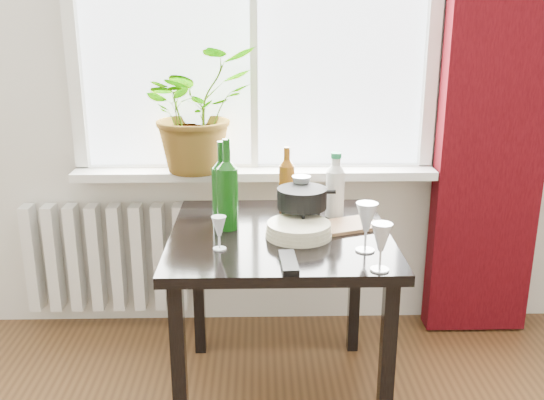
{
  "coord_description": "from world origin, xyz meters",
  "views": [
    {
      "loc": [
        0.02,
        -0.67,
        1.55
      ],
      "look_at": [
        0.07,
        1.55,
        0.87
      ],
      "focal_mm": 40.0,
      "sensor_mm": 36.0,
      "label": 1
    }
  ],
  "objects_px": {
    "wineglass_back_left": "(225,191)",
    "fondue_pot": "(302,207)",
    "wineglass_far_right": "(381,246)",
    "table": "(280,254)",
    "potted_plant": "(196,110)",
    "cutting_board": "(347,225)",
    "wine_bottle_left": "(222,183)",
    "wineglass_back_center": "(301,197)",
    "wineglass_front_left": "(219,233)",
    "tv_remote": "(289,262)",
    "bottle_amber": "(287,177)",
    "cleaning_bottle": "(335,185)",
    "wineglass_front_right": "(366,227)",
    "plate_stack": "(299,230)",
    "radiator": "(107,257)",
    "wine_bottle_right": "(227,184)"
  },
  "relations": [
    {
      "from": "radiator",
      "to": "wineglass_back_left",
      "type": "relative_size",
      "value": 4.37
    },
    {
      "from": "radiator",
      "to": "wineglass_front_right",
      "type": "relative_size",
      "value": 4.32
    },
    {
      "from": "wineglass_far_right",
      "to": "wineglass_front_left",
      "type": "height_order",
      "value": "wineglass_far_right"
    },
    {
      "from": "wine_bottle_left",
      "to": "bottle_amber",
      "type": "bearing_deg",
      "value": 40.31
    },
    {
      "from": "wineglass_back_left",
      "to": "plate_stack",
      "type": "height_order",
      "value": "wineglass_back_left"
    },
    {
      "from": "table",
      "to": "wineglass_back_left",
      "type": "bearing_deg",
      "value": 129.97
    },
    {
      "from": "potted_plant",
      "to": "plate_stack",
      "type": "bearing_deg",
      "value": -54.92
    },
    {
      "from": "wineglass_back_left",
      "to": "wineglass_front_right",
      "type": "bearing_deg",
      "value": -42.09
    },
    {
      "from": "wineglass_back_center",
      "to": "tv_remote",
      "type": "height_order",
      "value": "wineglass_back_center"
    },
    {
      "from": "cleaning_bottle",
      "to": "wineglass_far_right",
      "type": "relative_size",
      "value": 1.61
    },
    {
      "from": "radiator",
      "to": "fondue_pot",
      "type": "xyz_separation_m",
      "value": [
        0.94,
        -0.55,
        0.44
      ]
    },
    {
      "from": "wine_bottle_right",
      "to": "cleaning_bottle",
      "type": "xyz_separation_m",
      "value": [
        0.44,
        0.14,
        -0.05
      ]
    },
    {
      "from": "bottle_amber",
      "to": "plate_stack",
      "type": "relative_size",
      "value": 1.09
    },
    {
      "from": "wineglass_front_right",
      "to": "fondue_pot",
      "type": "xyz_separation_m",
      "value": [
        -0.21,
        0.28,
        -0.01
      ]
    },
    {
      "from": "wineglass_front_right",
      "to": "bottle_amber",
      "type": "bearing_deg",
      "value": 116.69
    },
    {
      "from": "radiator",
      "to": "wine_bottle_left",
      "type": "relative_size",
      "value": 2.28
    },
    {
      "from": "wine_bottle_right",
      "to": "wineglass_far_right",
      "type": "bearing_deg",
      "value": -39.23
    },
    {
      "from": "table",
      "to": "fondue_pot",
      "type": "bearing_deg",
      "value": 40.56
    },
    {
      "from": "table",
      "to": "cutting_board",
      "type": "height_order",
      "value": "cutting_board"
    },
    {
      "from": "wineglass_far_right",
      "to": "wineglass_back_left",
      "type": "height_order",
      "value": "wineglass_back_left"
    },
    {
      "from": "wineglass_back_left",
      "to": "fondue_pot",
      "type": "height_order",
      "value": "wineglass_back_left"
    },
    {
      "from": "wineglass_front_left",
      "to": "tv_remote",
      "type": "xyz_separation_m",
      "value": [
        0.24,
        -0.15,
        -0.05
      ]
    },
    {
      "from": "potted_plant",
      "to": "cutting_board",
      "type": "relative_size",
      "value": 2.3
    },
    {
      "from": "cleaning_bottle",
      "to": "wineglass_front_right",
      "type": "xyz_separation_m",
      "value": [
        0.06,
        -0.4,
        -0.04
      ]
    },
    {
      "from": "potted_plant",
      "to": "wineglass_back_left",
      "type": "height_order",
      "value": "potted_plant"
    },
    {
      "from": "plate_stack",
      "to": "cutting_board",
      "type": "xyz_separation_m",
      "value": [
        0.2,
        0.1,
        -0.02
      ]
    },
    {
      "from": "table",
      "to": "bottle_amber",
      "type": "xyz_separation_m",
      "value": [
        0.04,
        0.31,
        0.23
      ]
    },
    {
      "from": "wineglass_front_left",
      "to": "plate_stack",
      "type": "relative_size",
      "value": 0.5
    },
    {
      "from": "cleaning_bottle",
      "to": "wineglass_back_center",
      "type": "bearing_deg",
      "value": -169.89
    },
    {
      "from": "plate_stack",
      "to": "wineglass_back_left",
      "type": "bearing_deg",
      "value": 132.54
    },
    {
      "from": "radiator",
      "to": "bottle_amber",
      "type": "distance_m",
      "value": 1.07
    },
    {
      "from": "cleaning_bottle",
      "to": "plate_stack",
      "type": "bearing_deg",
      "value": -124.27
    },
    {
      "from": "wineglass_front_right",
      "to": "plate_stack",
      "type": "distance_m",
      "value": 0.28
    },
    {
      "from": "wineglass_back_left",
      "to": "plate_stack",
      "type": "xyz_separation_m",
      "value": [
        0.3,
        -0.32,
        -0.06
      ]
    },
    {
      "from": "wine_bottle_right",
      "to": "fondue_pot",
      "type": "relative_size",
      "value": 1.6
    },
    {
      "from": "wineglass_back_left",
      "to": "cutting_board",
      "type": "xyz_separation_m",
      "value": [
        0.5,
        -0.22,
        -0.08
      ]
    },
    {
      "from": "wineglass_back_left",
      "to": "wine_bottle_left",
      "type": "bearing_deg",
      "value": -89.95
    },
    {
      "from": "wine_bottle_left",
      "to": "wineglass_back_center",
      "type": "xyz_separation_m",
      "value": [
        0.32,
        0.08,
        -0.08
      ]
    },
    {
      "from": "wineglass_front_right",
      "to": "radiator",
      "type": "bearing_deg",
      "value": 144.02
    },
    {
      "from": "table",
      "to": "tv_remote",
      "type": "bearing_deg",
      "value": -86.92
    },
    {
      "from": "wineglass_back_left",
      "to": "fondue_pot",
      "type": "relative_size",
      "value": 0.8
    },
    {
      "from": "radiator",
      "to": "table",
      "type": "relative_size",
      "value": 0.94
    },
    {
      "from": "potted_plant",
      "to": "wineglass_front_left",
      "type": "distance_m",
      "value": 0.83
    },
    {
      "from": "wineglass_far_right",
      "to": "table",
      "type": "bearing_deg",
      "value": 130.07
    },
    {
      "from": "wineglass_back_left",
      "to": "fondue_pot",
      "type": "distance_m",
      "value": 0.37
    },
    {
      "from": "table",
      "to": "wineglass_front_left",
      "type": "bearing_deg",
      "value": -141.45
    },
    {
      "from": "table",
      "to": "bottle_amber",
      "type": "relative_size",
      "value": 3.06
    },
    {
      "from": "radiator",
      "to": "wineglass_front_left",
      "type": "relative_size",
      "value": 6.25
    },
    {
      "from": "table",
      "to": "wineglass_far_right",
      "type": "bearing_deg",
      "value": -49.93
    },
    {
      "from": "cutting_board",
      "to": "potted_plant",
      "type": "bearing_deg",
      "value": 140.97
    }
  ]
}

